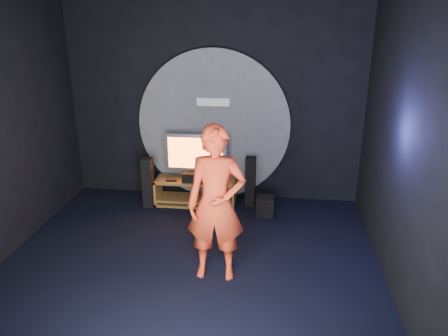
% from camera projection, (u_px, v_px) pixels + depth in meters
% --- Properties ---
extents(floor, '(5.00, 5.00, 0.00)m').
position_uv_depth(floor, '(187.00, 271.00, 5.62)').
color(floor, black).
rests_on(floor, ground).
extents(back_wall, '(5.00, 0.04, 3.50)m').
position_uv_depth(back_wall, '(214.00, 99.00, 7.36)').
color(back_wall, black).
rests_on(back_wall, ground).
extents(front_wall, '(5.00, 0.04, 3.50)m').
position_uv_depth(front_wall, '(99.00, 254.00, 2.69)').
color(front_wall, black).
rests_on(front_wall, ground).
extents(right_wall, '(0.04, 5.00, 3.50)m').
position_uv_depth(right_wall, '(409.00, 148.00, 4.74)').
color(right_wall, black).
rests_on(right_wall, ground).
extents(wall_disc_panel, '(2.60, 0.11, 2.60)m').
position_uv_depth(wall_disc_panel, '(214.00, 126.00, 7.46)').
color(wall_disc_panel, '#515156').
rests_on(wall_disc_panel, ground).
extents(media_console, '(1.37, 0.45, 0.45)m').
position_uv_depth(media_console, '(196.00, 194.00, 7.50)').
color(media_console, olive).
rests_on(media_console, ground).
extents(tv, '(1.04, 0.22, 0.78)m').
position_uv_depth(tv, '(196.00, 155.00, 7.33)').
color(tv, '#A9A9B0').
rests_on(tv, media_console).
extents(center_speaker, '(0.40, 0.15, 0.15)m').
position_uv_depth(center_speaker, '(194.00, 178.00, 7.30)').
color(center_speaker, black).
rests_on(center_speaker, media_console).
extents(remote, '(0.18, 0.05, 0.02)m').
position_uv_depth(remote, '(171.00, 181.00, 7.34)').
color(remote, black).
rests_on(remote, media_console).
extents(tower_speaker_left, '(0.17, 0.19, 0.86)m').
position_uv_depth(tower_speaker_left, '(148.00, 183.00, 7.35)').
color(tower_speaker_left, black).
rests_on(tower_speaker_left, ground).
extents(tower_speaker_right, '(0.17, 0.19, 0.86)m').
position_uv_depth(tower_speaker_right, '(250.00, 182.00, 7.39)').
color(tower_speaker_right, black).
rests_on(tower_speaker_right, ground).
extents(subwoofer, '(0.29, 0.29, 0.31)m').
position_uv_depth(subwoofer, '(265.00, 206.00, 7.12)').
color(subwoofer, black).
rests_on(subwoofer, ground).
extents(player, '(0.73, 0.50, 1.95)m').
position_uv_depth(player, '(216.00, 204.00, 5.23)').
color(player, red).
rests_on(player, ground).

